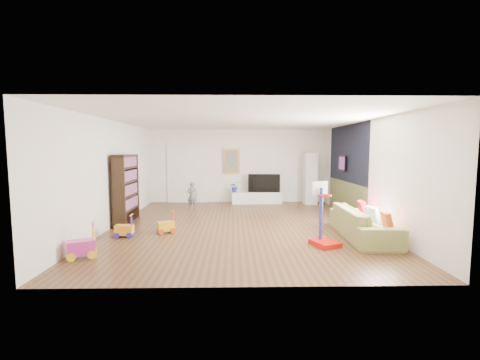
{
  "coord_description": "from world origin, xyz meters",
  "views": [
    {
      "loc": [
        -0.17,
        -8.18,
        1.97
      ],
      "look_at": [
        0.0,
        0.4,
        1.15
      ],
      "focal_mm": 24.0,
      "sensor_mm": 36.0,
      "label": 1
    }
  ],
  "objects_px": {
    "sofa": "(363,223)",
    "basketball_hoop": "(326,214)",
    "media_console": "(256,198)",
    "bookshelf": "(126,189)"
  },
  "relations": [
    {
      "from": "sofa",
      "to": "basketball_hoop",
      "type": "bearing_deg",
      "value": 122.05
    },
    {
      "from": "media_console",
      "to": "basketball_hoop",
      "type": "height_order",
      "value": "basketball_hoop"
    },
    {
      "from": "sofa",
      "to": "media_console",
      "type": "bearing_deg",
      "value": 26.01
    },
    {
      "from": "bookshelf",
      "to": "sofa",
      "type": "xyz_separation_m",
      "value": [
        5.74,
        -1.52,
        -0.59
      ]
    },
    {
      "from": "media_console",
      "to": "basketball_hoop",
      "type": "distance_m",
      "value": 5.35
    },
    {
      "from": "media_console",
      "to": "bookshelf",
      "type": "distance_m",
      "value": 4.89
    },
    {
      "from": "bookshelf",
      "to": "media_console",
      "type": "bearing_deg",
      "value": 39.39
    },
    {
      "from": "media_console",
      "to": "basketball_hoop",
      "type": "bearing_deg",
      "value": -81.54
    },
    {
      "from": "bookshelf",
      "to": "sofa",
      "type": "bearing_deg",
      "value": -15.73
    },
    {
      "from": "sofa",
      "to": "basketball_hoop",
      "type": "height_order",
      "value": "basketball_hoop"
    }
  ]
}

